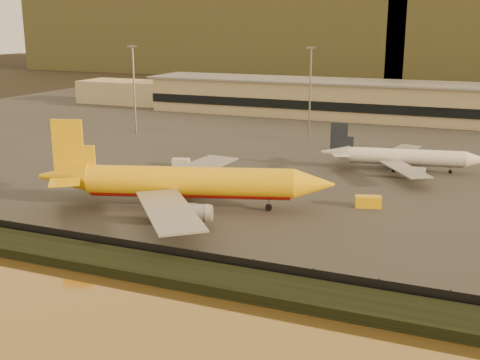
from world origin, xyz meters
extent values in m
plane|color=black|center=(0.00, 0.00, 0.00)|extent=(900.00, 900.00, 0.00)
cube|color=black|center=(0.00, -17.00, 0.70)|extent=(320.00, 7.00, 1.40)
cube|color=#2D2D2D|center=(0.00, 95.00, 0.10)|extent=(320.00, 220.00, 0.20)
cube|color=black|center=(0.00, -13.00, 1.30)|extent=(300.00, 0.05, 2.20)
cube|color=tan|center=(0.00, 125.00, 6.20)|extent=(160.00, 22.00, 12.00)
cube|color=black|center=(0.00, 113.80, 5.20)|extent=(160.00, 0.60, 3.00)
cube|color=gray|center=(0.00, 125.00, 12.50)|extent=(164.00, 24.00, 0.60)
cube|color=tan|center=(-95.00, 129.00, 4.70)|extent=(50.00, 18.00, 9.00)
cylinder|color=slate|center=(-60.00, 70.00, 12.70)|extent=(0.50, 0.50, 25.00)
cube|color=slate|center=(-60.00, 70.00, 25.40)|extent=(2.20, 2.20, 0.40)
cylinder|color=slate|center=(-10.00, 80.00, 12.70)|extent=(0.50, 0.50, 25.00)
cube|color=slate|center=(-10.00, 80.00, 25.40)|extent=(2.20, 2.20, 0.40)
cube|color=brown|center=(-140.00, 340.00, 27.50)|extent=(260.00, 160.00, 55.00)
cylinder|color=#ECB30C|center=(-10.85, 9.79, 5.13)|extent=(35.76, 15.96, 5.19)
cylinder|color=#B0120A|center=(-10.85, 9.79, 4.22)|extent=(34.46, 14.56, 4.05)
cone|color=#ECB30C|center=(9.56, 16.37, 5.13)|extent=(8.24, 7.08, 5.19)
cone|color=#ECB30C|center=(-32.20, 2.90, 5.52)|extent=(10.13, 7.69, 5.19)
cube|color=#ECB30C|center=(-31.25, 3.21, 11.22)|extent=(5.35, 2.08, 9.08)
cube|color=#ECB30C|center=(-31.90, 8.45, 5.90)|extent=(5.00, 4.94, 0.31)
cube|color=#ECB30C|center=(-28.71, -1.42, 5.90)|extent=(6.93, 6.91, 0.31)
cube|color=gray|center=(-16.03, 22.63, 4.22)|extent=(8.58, 22.88, 0.31)
cylinder|color=gray|center=(-12.63, 20.19, 2.79)|extent=(6.57, 4.55, 2.85)
cube|color=gray|center=(-7.55, -3.66, 4.22)|extent=(19.74, 21.70, 0.31)
cylinder|color=gray|center=(-6.21, 0.31, 2.79)|extent=(6.57, 4.55, 2.85)
cylinder|color=black|center=(2.21, 14.00, 0.77)|extent=(1.36, 1.21, 1.14)
cylinder|color=slate|center=(2.21, 14.00, 1.37)|extent=(0.20, 0.20, 2.33)
cylinder|color=black|center=(-13.69, 6.42, 0.77)|extent=(1.36, 1.21, 1.14)
cylinder|color=slate|center=(-13.69, 6.42, 1.37)|extent=(0.20, 0.20, 2.33)
cylinder|color=black|center=(-15.12, 10.86, 0.77)|extent=(1.36, 1.21, 1.14)
cylinder|color=slate|center=(-15.12, 10.86, 1.37)|extent=(0.20, 0.20, 2.33)
cylinder|color=silver|center=(20.14, 52.67, 3.46)|extent=(24.90, 7.89, 3.43)
cylinder|color=gray|center=(20.14, 52.67, 2.86)|extent=(24.09, 7.02, 2.68)
cone|color=silver|center=(34.63, 55.37, 3.46)|extent=(5.35, 4.25, 3.43)
cone|color=silver|center=(4.96, 49.85, 3.72)|extent=(6.70, 4.50, 3.43)
cube|color=black|center=(5.64, 49.98, 7.49)|extent=(3.76, 0.96, 6.00)
cube|color=silver|center=(5.68, 53.47, 3.97)|extent=(3.82, 3.68, 0.21)
cube|color=silver|center=(6.94, 46.73, 3.97)|extent=(4.57, 4.50, 0.21)
cube|color=gray|center=(17.74, 61.82, 2.86)|extent=(7.77, 16.08, 0.21)
cylinder|color=gray|center=(19.85, 59.86, 1.91)|extent=(4.39, 2.61, 1.89)
cube|color=gray|center=(21.19, 43.28, 2.86)|extent=(12.35, 15.59, 0.21)
cylinder|color=gray|center=(22.45, 45.87, 1.91)|extent=(4.39, 2.61, 1.89)
cylinder|color=black|center=(29.41, 54.40, 0.58)|extent=(0.85, 0.73, 0.75)
cylinder|color=slate|center=(29.41, 54.40, 0.97)|extent=(0.18, 0.18, 1.54)
cylinder|color=black|center=(17.89, 50.69, 0.58)|extent=(0.85, 0.73, 0.75)
cylinder|color=slate|center=(17.89, 50.69, 0.97)|extent=(0.18, 0.18, 1.54)
cylinder|color=black|center=(17.32, 53.72, 0.58)|extent=(0.85, 0.73, 0.75)
cylinder|color=slate|center=(17.32, 53.72, 0.97)|extent=(0.18, 0.18, 1.54)
cube|color=#ECB30C|center=(17.78, 22.64, 1.21)|extent=(4.88, 3.18, 2.02)
cube|color=silver|center=(-27.85, 37.96, 1.07)|extent=(4.19, 2.67, 1.74)
camera|label=1|loc=(36.18, -80.02, 31.75)|focal=45.00mm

